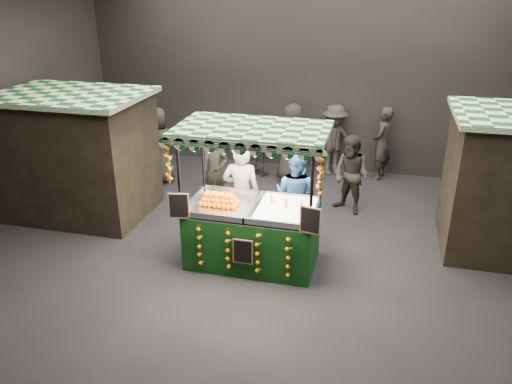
# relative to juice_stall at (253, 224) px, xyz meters

# --- Properties ---
(ground) EXTENTS (12.00, 12.00, 0.00)m
(ground) POSITION_rel_juice_stall_xyz_m (0.31, 0.20, -0.78)
(ground) COLOR black
(ground) RESTS_ON ground
(market_hall) EXTENTS (12.10, 10.10, 5.05)m
(market_hall) POSITION_rel_juice_stall_xyz_m (0.31, 0.20, 2.60)
(market_hall) COLOR black
(market_hall) RESTS_ON ground
(neighbour_stall_left) EXTENTS (3.00, 2.20, 2.60)m
(neighbour_stall_left) POSITION_rel_juice_stall_xyz_m (-4.09, 1.20, 0.53)
(neighbour_stall_left) COLOR black
(neighbour_stall_left) RESTS_ON ground
(juice_stall) EXTENTS (2.59, 1.52, 2.51)m
(juice_stall) POSITION_rel_juice_stall_xyz_m (0.00, 0.00, 0.00)
(juice_stall) COLOR black
(juice_stall) RESTS_ON ground
(vendor_grey) EXTENTS (0.76, 0.54, 1.95)m
(vendor_grey) POSITION_rel_juice_stall_xyz_m (-0.43, 0.79, 0.20)
(vendor_grey) COLOR slate
(vendor_grey) RESTS_ON ground
(vendor_blue) EXTENTS (1.04, 0.92, 1.79)m
(vendor_blue) POSITION_rel_juice_stall_xyz_m (0.56, 1.13, 0.12)
(vendor_blue) COLOR #2A5589
(vendor_blue) RESTS_ON ground
(shopper_0) EXTENTS (0.68, 0.61, 1.57)m
(shopper_0) POSITION_rel_juice_stall_xyz_m (-1.46, 2.30, 0.01)
(shopper_0) COLOR black
(shopper_0) RESTS_ON ground
(shopper_1) EXTENTS (1.05, 0.99, 1.71)m
(shopper_1) POSITION_rel_juice_stall_xyz_m (1.49, 2.58, 0.08)
(shopper_1) COLOR black
(shopper_1) RESTS_ON ground
(shopper_2) EXTENTS (1.03, 0.81, 1.64)m
(shopper_2) POSITION_rel_juice_stall_xyz_m (-0.91, 4.24, 0.04)
(shopper_2) COLOR #2D2A25
(shopper_2) RESTS_ON ground
(shopper_3) EXTENTS (1.35, 1.16, 1.81)m
(shopper_3) POSITION_rel_juice_stall_xyz_m (0.88, 4.80, 0.13)
(shopper_3) COLOR #2E2725
(shopper_3) RESTS_ON ground
(shopper_4) EXTENTS (1.06, 0.87, 1.87)m
(shopper_4) POSITION_rel_juice_stall_xyz_m (-3.20, 3.22, 0.16)
(shopper_4) COLOR black
(shopper_4) RESTS_ON ground
(shopper_6) EXTENTS (0.57, 0.75, 1.83)m
(shopper_6) POSITION_rel_juice_stall_xyz_m (2.06, 4.80, 0.14)
(shopper_6) COLOR #282421
(shopper_6) RESTS_ON ground
(shopper_7) EXTENTS (1.04, 0.76, 1.95)m
(shopper_7) POSITION_rel_juice_stall_xyz_m (-0.06, 4.09, 0.20)
(shopper_7) COLOR black
(shopper_7) RESTS_ON ground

